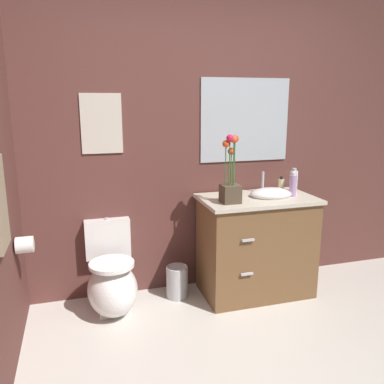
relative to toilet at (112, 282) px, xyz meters
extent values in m
cube|color=brown|center=(0.95, 0.30, 1.01)|extent=(4.33, 0.05, 2.50)
ellipsoid|color=white|center=(0.00, -0.05, -0.04)|extent=(0.38, 0.48, 0.40)
cube|color=white|center=(0.00, 0.00, -0.15)|extent=(0.22, 0.26, 0.18)
cube|color=white|center=(0.00, 0.24, 0.28)|extent=(0.36, 0.13, 0.32)
cylinder|color=white|center=(0.00, -0.07, 0.17)|extent=(0.34, 0.34, 0.03)
cylinder|color=#B7B7BC|center=(0.00, 0.24, 0.44)|extent=(0.04, 0.04, 0.02)
cube|color=brown|center=(1.20, -0.03, 0.16)|extent=(0.90, 0.52, 0.81)
cube|color=beige|center=(1.20, -0.03, 0.58)|extent=(0.94, 0.56, 0.03)
ellipsoid|color=white|center=(1.32, -0.03, 0.62)|extent=(0.36, 0.26, 0.10)
cylinder|color=#B7B7BC|center=(1.32, 0.13, 0.69)|extent=(0.02, 0.02, 0.18)
cube|color=#B7B7BC|center=(1.00, -0.30, 0.34)|extent=(0.10, 0.02, 0.02)
cube|color=#B7B7BC|center=(1.00, -0.30, 0.06)|extent=(0.10, 0.02, 0.02)
cube|color=#4C3D2D|center=(0.92, -0.12, 0.67)|extent=(0.14, 0.14, 0.14)
cylinder|color=#386B2D|center=(0.95, -0.12, 0.91)|extent=(0.01, 0.01, 0.35)
sphere|color=red|center=(0.95, -0.12, 1.09)|extent=(0.06, 0.06, 0.06)
cylinder|color=#386B2D|center=(0.94, -0.09, 0.87)|extent=(0.01, 0.01, 0.26)
sphere|color=#EA4C23|center=(0.94, -0.09, 0.99)|extent=(0.06, 0.06, 0.06)
cylinder|color=#386B2D|center=(0.92, -0.11, 0.92)|extent=(0.01, 0.01, 0.36)
sphere|color=red|center=(0.92, -0.11, 1.10)|extent=(0.06, 0.06, 0.06)
cylinder|color=#386B2D|center=(0.88, -0.12, 0.90)|extent=(0.01, 0.01, 0.32)
sphere|color=#EA4C23|center=(0.88, -0.12, 1.06)|extent=(0.06, 0.06, 0.06)
cylinder|color=#386B2D|center=(0.90, -0.14, 0.92)|extent=(0.01, 0.01, 0.36)
sphere|color=#E01E51|center=(0.90, -0.14, 1.10)|extent=(0.06, 0.06, 0.06)
cylinder|color=#386B2D|center=(0.93, -0.15, 0.91)|extent=(0.01, 0.01, 0.35)
sphere|color=#EA4C23|center=(0.93, -0.15, 1.09)|extent=(0.06, 0.06, 0.06)
cylinder|color=white|center=(1.55, 0.02, 0.69)|extent=(0.07, 0.07, 0.19)
cylinder|color=#B7B7BC|center=(1.55, 0.02, 0.80)|extent=(0.04, 0.04, 0.02)
cylinder|color=#B28CBF|center=(1.50, -0.07, 0.69)|extent=(0.06, 0.06, 0.18)
cylinder|color=silver|center=(1.50, -0.07, 0.79)|extent=(0.03, 0.03, 0.02)
cylinder|color=beige|center=(1.43, 0.01, 0.66)|extent=(0.05, 0.05, 0.13)
cylinder|color=black|center=(1.43, 0.01, 0.74)|extent=(0.03, 0.03, 0.02)
cylinder|color=#B7B7BC|center=(0.54, 0.07, -0.11)|extent=(0.18, 0.18, 0.26)
torus|color=#B7B7BC|center=(0.54, 0.07, 0.02)|extent=(0.18, 0.18, 0.01)
cube|color=beige|center=(0.00, 0.27, 1.20)|extent=(0.31, 0.01, 0.46)
cube|color=#B2BCC6|center=(1.20, 0.27, 1.21)|extent=(0.80, 0.01, 0.70)
cube|color=gray|center=(-0.63, -0.57, 0.82)|extent=(0.03, 0.28, 0.52)
cylinder|color=white|center=(-0.57, -0.20, 0.44)|extent=(0.11, 0.11, 0.11)
camera|label=1|loc=(-0.21, -2.90, 1.38)|focal=37.10mm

